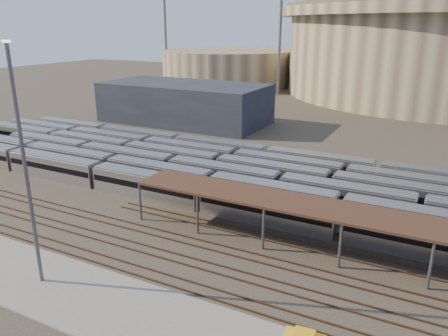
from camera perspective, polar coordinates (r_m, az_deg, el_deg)
ground at (r=53.32m, az=-4.70°, el=-8.92°), size 420.00×420.00×0.00m
apron at (r=46.29m, az=-20.43°, el=-14.55°), size 50.00×9.00×0.20m
subway_trains at (r=68.68m, az=1.61°, el=-0.87°), size 124.41×23.90×3.60m
inspection_shed at (r=48.19m, az=20.89°, el=-6.65°), size 60.30×6.00×5.30m
empty_tracks at (r=49.63m, az=-7.80°, el=-11.12°), size 170.00×9.62×0.18m
secondary_arena at (r=191.09m, az=0.63°, el=13.07°), size 56.00×56.00×14.00m
service_building at (r=114.29m, az=-5.16°, el=8.47°), size 42.00×20.00×10.00m
floodlight_0 at (r=160.00m, az=7.33°, el=16.82°), size 4.00×1.00×38.40m
floodlight_1 at (r=194.50m, az=-7.65°, el=17.04°), size 4.00×1.00×38.40m
floodlight_3 at (r=203.17m, az=18.01°, el=16.39°), size 4.00×1.00×38.40m
yard_light_pole at (r=43.50m, az=-24.50°, el=-0.25°), size 0.81×0.36×22.87m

